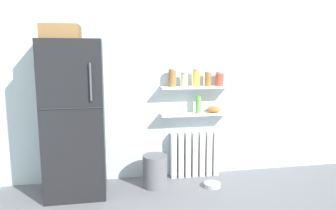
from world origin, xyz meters
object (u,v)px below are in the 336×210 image
storage_jar_0 (172,78)px  storage_jar_1 (184,80)px  pet_food_bowl (212,185)px  shelf_bowl (214,109)px  vase (198,104)px  radiator (195,154)px  storage_jar_4 (219,79)px  storage_jar_2 (196,78)px  storage_jar_3 (208,79)px  trash_bin (155,171)px  refrigerator (74,116)px

storage_jar_0 → storage_jar_1: size_ratio=1.31×
pet_food_bowl → shelf_bowl: bearing=71.4°
vase → pet_food_bowl: 1.05m
radiator → pet_food_bowl: radiator is taller
storage_jar_0 → storage_jar_4: size_ratio=1.27×
pet_food_bowl → vase: bearing=104.1°
storage_jar_2 → shelf_bowl: 0.50m
storage_jar_3 → pet_food_bowl: (-0.03, -0.37, -1.31)m
radiator → trash_bin: radiator is taller
storage_jar_0 → trash_bin: 1.20m
storage_jar_2 → vase: storage_jar_2 is taller
storage_jar_2 → pet_food_bowl: 1.38m
pet_food_bowl → storage_jar_4: bearing=62.7°
radiator → storage_jar_3: bearing=-10.7°
storage_jar_2 → trash_bin: storage_jar_2 is taller
refrigerator → storage_jar_2: (1.53, 0.22, 0.41)m
shelf_bowl → trash_bin: bearing=-164.5°
storage_jar_1 → storage_jar_2: (0.16, 0.00, 0.02)m
radiator → storage_jar_4: bearing=-5.4°
pet_food_bowl → storage_jar_3: bearing=84.9°
storage_jar_1 → pet_food_bowl: bearing=-52.6°
radiator → storage_jar_2: (0.00, -0.03, 1.05)m
storage_jar_3 → pet_food_bowl: storage_jar_3 is taller
storage_jar_3 → radiator: bearing=169.3°
storage_jar_3 → storage_jar_4: size_ratio=1.06×
storage_jar_0 → shelf_bowl: size_ratio=1.26×
vase → shelf_bowl: 0.23m
storage_jar_3 → storage_jar_2: bearing=-180.0°
radiator → storage_jar_1: (-0.16, -0.03, 1.02)m
shelf_bowl → storage_jar_0: bearing=180.0°
refrigerator → vase: bearing=8.1°
radiator → storage_jar_0: 1.10m
storage_jar_3 → storage_jar_1: bearing=-180.0°
storage_jar_1 → refrigerator: bearing=-170.8°
storage_jar_2 → pet_food_bowl: size_ratio=1.05×
storage_jar_4 → pet_food_bowl: (-0.19, -0.37, -1.31)m
shelf_bowl → storage_jar_2: bearing=180.0°
storage_jar_4 → pet_food_bowl: storage_jar_4 is taller
radiator → refrigerator: bearing=-170.7°
trash_bin → vase: bearing=20.6°
vase → pet_food_bowl: size_ratio=1.10×
storage_jar_0 → storage_jar_1: (0.16, -0.00, -0.03)m
radiator → storage_jar_0: bearing=-174.6°
refrigerator → storage_jar_2: 1.60m
storage_jar_1 → shelf_bowl: storage_jar_1 is taller
refrigerator → pet_food_bowl: size_ratio=9.25×
vase → pet_food_bowl: bearing=-75.9°
refrigerator → trash_bin: bearing=-0.7°
pet_food_bowl → storage_jar_0: bearing=140.0°
storage_jar_0 → vase: bearing=-0.0°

